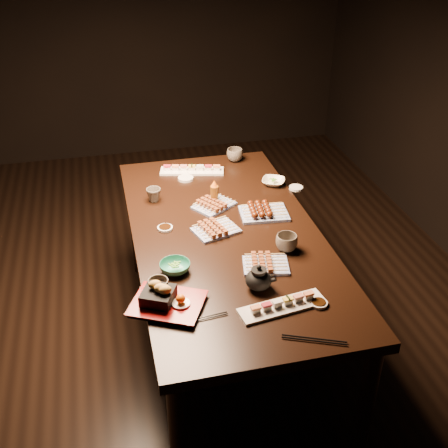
{
  "coord_description": "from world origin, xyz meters",
  "views": [
    {
      "loc": [
        -0.26,
        -2.55,
        2.2
      ],
      "look_at": [
        0.28,
        -0.25,
        0.77
      ],
      "focal_mm": 45.0,
      "sensor_mm": 36.0,
      "label": 1
    }
  ],
  "objects": [
    {
      "name": "ground",
      "position": [
        0.0,
        0.0,
        0.0
      ],
      "size": [
        5.0,
        5.0,
        0.0
      ],
      "primitive_type": "plane",
      "color": "black",
      "rests_on": "ground"
    },
    {
      "name": "yakitori_plate_right",
      "position": [
        0.38,
        -0.62,
        0.78
      ],
      "size": [
        0.22,
        0.18,
        0.05
      ],
      "primitive_type": null,
      "rotation": [
        0.0,
        0.0,
        -0.2
      ],
      "color": "#828EB6",
      "rests_on": "dining_table"
    },
    {
      "name": "sauce_dish_nw",
      "position": [
        0.19,
        0.32,
        0.76
      ],
      "size": [
        0.1,
        0.1,
        0.02
      ],
      "primitive_type": "cylinder",
      "rotation": [
        0.0,
        0.0,
        -0.16
      ],
      "color": "white",
      "rests_on": "dining_table"
    },
    {
      "name": "edamame_bowl_cream",
      "position": [
        0.66,
        0.15,
        0.77
      ],
      "size": [
        0.17,
        0.17,
        0.03
      ],
      "primitive_type": "imported",
      "rotation": [
        0.0,
        0.0,
        -0.49
      ],
      "color": "beige",
      "rests_on": "dining_table"
    },
    {
      "name": "teapot",
      "position": [
        0.31,
        -0.76,
        0.81
      ],
      "size": [
        0.18,
        0.18,
        0.11
      ],
      "primitive_type": null,
      "rotation": [
        0.0,
        0.0,
        -0.51
      ],
      "color": "black",
      "rests_on": "dining_table"
    },
    {
      "name": "tsukune_plate",
      "position": [
        0.51,
        -0.18,
        0.78
      ],
      "size": [
        0.26,
        0.2,
        0.06
      ],
      "primitive_type": null,
      "rotation": [
        0.0,
        0.0,
        -0.1
      ],
      "color": "#828EB6",
      "rests_on": "dining_table"
    },
    {
      "name": "condiment_bottle",
      "position": [
        0.29,
        0.01,
        0.82
      ],
      "size": [
        0.06,
        0.06,
        0.13
      ],
      "primitive_type": "cylinder",
      "rotation": [
        0.0,
        0.0,
        -0.64
      ],
      "color": "brown",
      "rests_on": "dining_table"
    },
    {
      "name": "teacup_near_left",
      "position": [
        -0.1,
        -0.71,
        0.79
      ],
      "size": [
        0.1,
        0.1,
        0.08
      ],
      "primitive_type": "imported",
      "rotation": [
        0.0,
        0.0,
        -0.13
      ],
      "color": "brown",
      "rests_on": "dining_table"
    },
    {
      "name": "dining_table",
      "position": [
        0.28,
        -0.3,
        0.38
      ],
      "size": [
        1.27,
        1.95,
        0.75
      ],
      "primitive_type": "cube",
      "rotation": [
        0.0,
        0.0,
        -0.22
      ],
      "color": "black",
      "rests_on": "ground"
    },
    {
      "name": "sushi_platter_near",
      "position": [
        0.37,
        -0.9,
        0.77
      ],
      "size": [
        0.37,
        0.15,
        0.04
      ],
      "primitive_type": null,
      "rotation": [
        0.0,
        0.0,
        0.15
      ],
      "color": "white",
      "rests_on": "dining_table"
    },
    {
      "name": "sauce_dish_east",
      "position": [
        0.77,
        0.06,
        0.76
      ],
      "size": [
        0.08,
        0.08,
        0.01
      ],
      "primitive_type": "cylinder",
      "rotation": [
        0.0,
        0.0,
        -0.09
      ],
      "color": "white",
      "rests_on": "dining_table"
    },
    {
      "name": "teacup_mid_right",
      "position": [
        0.52,
        -0.51,
        0.79
      ],
      "size": [
        0.12,
        0.12,
        0.08
      ],
      "primitive_type": "imported",
      "rotation": [
        0.0,
        0.0,
        -0.18
      ],
      "color": "brown",
      "rests_on": "dining_table"
    },
    {
      "name": "tempura_tray",
      "position": [
        -0.08,
        -0.79,
        0.8
      ],
      "size": [
        0.35,
        0.33,
        0.1
      ],
      "primitive_type": null,
      "rotation": [
        0.0,
        0.0,
        -0.46
      ],
      "color": "black",
      "rests_on": "dining_table"
    },
    {
      "name": "teacup_far_right",
      "position": [
        0.53,
        0.5,
        0.79
      ],
      "size": [
        0.1,
        0.1,
        0.08
      ],
      "primitive_type": "imported",
      "rotation": [
        0.0,
        0.0,
        0.01
      ],
      "color": "brown",
      "rests_on": "dining_table"
    },
    {
      "name": "yakitori_plate_center",
      "position": [
        0.23,
        -0.28,
        0.78
      ],
      "size": [
        0.25,
        0.21,
        0.05
      ],
      "primitive_type": null,
      "rotation": [
        0.0,
        0.0,
        0.3
      ],
      "color": "#828EB6",
      "rests_on": "dining_table"
    },
    {
      "name": "sushi_platter_far",
      "position": [
        0.24,
        0.41,
        0.77
      ],
      "size": [
        0.39,
        0.19,
        0.05
      ],
      "primitive_type": null,
      "rotation": [
        0.0,
        0.0,
        2.91
      ],
      "color": "white",
      "rests_on": "dining_table"
    },
    {
      "name": "chopsticks_near",
      "position": [
        0.04,
        -0.9,
        0.75
      ],
      "size": [
        0.21,
        0.04,
        0.01
      ],
      "primitive_type": null,
      "rotation": [
        0.0,
        0.0,
        0.1
      ],
      "color": "black",
      "rests_on": "dining_table"
    },
    {
      "name": "sauce_dish_west",
      "position": [
        -0.01,
        -0.2,
        0.76
      ],
      "size": [
        0.1,
        0.1,
        0.01
      ],
      "primitive_type": "cylinder",
      "rotation": [
        0.0,
        0.0,
        -0.4
      ],
      "color": "white",
      "rests_on": "dining_table"
    },
    {
      "name": "sauce_dish_se",
      "position": [
        0.52,
        -0.92,
        0.76
      ],
      "size": [
        0.08,
        0.08,
        0.01
      ],
      "primitive_type": "cylinder",
      "rotation": [
        0.0,
        0.0,
        0.07
      ],
      "color": "white",
      "rests_on": "dining_table"
    },
    {
      "name": "edamame_bowl_green",
      "position": [
        -0.01,
        -0.56,
        0.77
      ],
      "size": [
        0.16,
        0.16,
        0.04
      ],
      "primitive_type": "imported",
      "rotation": [
        0.0,
        0.0,
        -0.24
      ],
      "color": "#2C886B",
      "rests_on": "dining_table"
    },
    {
      "name": "teacup_far_left",
      "position": [
        -0.02,
        0.1,
        0.79
      ],
      "size": [
        0.09,
        0.09,
        0.07
      ],
      "primitive_type": "imported",
      "rotation": [
        0.0,
        0.0,
        -0.11
      ],
      "color": "brown",
      "rests_on": "dining_table"
    },
    {
      "name": "yakitori_plate_left",
      "position": [
        0.28,
        -0.03,
        0.78
      ],
      "size": [
        0.25,
        0.24,
        0.05
      ],
      "primitive_type": null,
      "rotation": [
        0.0,
        0.0,
        0.59
      ],
      "color": "#828EB6",
      "rests_on": "dining_table"
    },
    {
      "name": "chopsticks_se",
      "position": [
        0.42,
        -1.11,
        0.75
      ],
      "size": [
        0.23,
        0.11,
        0.01
      ],
      "primitive_type": null,
      "rotation": [
        0.0,
        0.0,
        -0.4
      ],
      "color": "black",
      "rests_on": "dining_table"
    }
  ]
}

